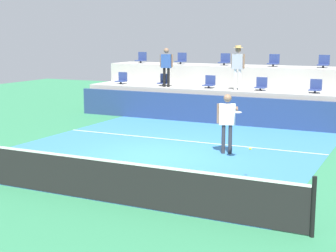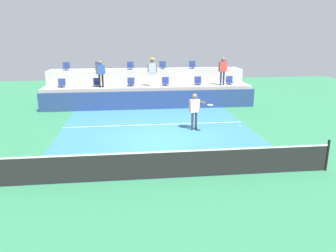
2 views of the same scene
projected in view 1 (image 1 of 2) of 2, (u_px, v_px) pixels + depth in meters
ground_plane at (152, 157)px, 14.49m from camera, size 40.00×40.00×0.00m
court_inner_paint at (167, 150)px, 15.37m from camera, size 9.00×10.00×0.01m
court_service_line at (186, 141)px, 16.61m from camera, size 9.00×0.06×0.00m
tennis_net at (64, 173)px, 10.86m from camera, size 10.48×0.08×1.07m
sponsor_backboard at (224, 110)px, 19.70m from camera, size 13.00×0.16×1.10m
seating_tier_lower at (235, 104)px, 20.84m from camera, size 13.00×1.80×1.25m
seating_tier_upper at (248, 90)px, 22.36m from camera, size 13.00×1.80×2.10m
stadium_chair_lower_far_left at (122, 79)px, 22.93m from camera, size 0.44×0.40×0.52m
stadium_chair_lower_left at (164, 81)px, 22.02m from camera, size 0.44×0.40×0.52m
stadium_chair_lower_mid_left at (210, 83)px, 21.11m from camera, size 0.44×0.40×0.52m
stadium_chair_lower_mid_right at (261, 85)px, 20.16m from camera, size 0.44×0.40×0.52m
stadium_chair_lower_right at (316, 87)px, 19.25m from camera, size 0.44×0.40×0.52m
stadium_chair_upper_far_left at (141, 58)px, 24.37m from camera, size 0.44×0.40×0.52m
stadium_chair_upper_left at (181, 59)px, 23.46m from camera, size 0.44×0.40×0.52m
stadium_chair_upper_mid_left at (225, 60)px, 22.55m from camera, size 0.44×0.40×0.52m
stadium_chair_upper_mid_right at (274, 61)px, 21.60m from camera, size 0.44×0.40×0.52m
stadium_chair_upper_right at (324, 62)px, 20.72m from camera, size 0.44×0.40×0.52m
tennis_player at (227, 118)px, 14.63m from camera, size 1.02×1.14×1.74m
spectator_in_white at (166, 64)px, 21.41m from camera, size 0.58×0.25×1.63m
spectator_with_hat at (238, 63)px, 20.04m from camera, size 0.60×0.47×1.77m
tennis_ball at (250, 149)px, 12.01m from camera, size 0.07×0.07×0.07m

